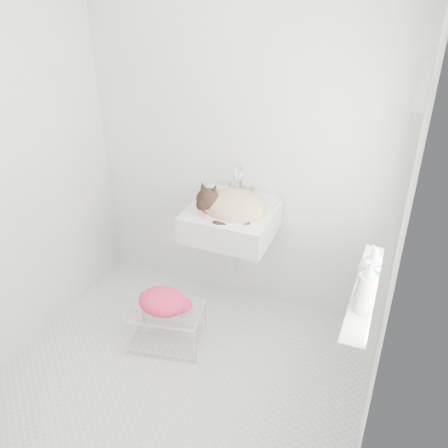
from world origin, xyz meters
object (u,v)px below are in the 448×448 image
at_px(bottle_a, 363,310).
at_px(bottle_c, 371,279).
at_px(bottle_b, 366,297).
at_px(sink, 231,210).
at_px(cat, 232,206).
at_px(wire_rack, 167,324).

relative_size(bottle_a, bottle_c, 1.25).
height_order(bottle_a, bottle_b, bottle_a).
xyz_separation_m(sink, bottle_b, (0.96, -0.60, 0.00)).
xyz_separation_m(bottle_b, bottle_c, (0.00, 0.16, 0.00)).
relative_size(cat, wire_rack, 1.01).
distance_m(bottle_a, bottle_c, 0.28).
distance_m(wire_rack, bottle_b, 1.43).
bearing_deg(sink, wire_rack, -120.56).
height_order(bottle_a, bottle_c, bottle_a).
height_order(cat, bottle_a, cat).
bearing_deg(bottle_b, sink, 147.96).
height_order(sink, bottle_b, sink).
distance_m(sink, bottle_a, 1.20).
bearing_deg(wire_rack, cat, 57.33).
relative_size(bottle_b, bottle_c, 1.07).
xyz_separation_m(sink, wire_rack, (-0.27, -0.47, -0.70)).
bearing_deg(cat, bottle_b, -39.69).
height_order(cat, bottle_c, cat).
xyz_separation_m(bottle_a, bottle_b, (0.00, 0.11, 0.00)).
relative_size(sink, cat, 1.21).
bearing_deg(wire_rack, bottle_a, -11.33).
distance_m(cat, bottle_b, 1.12).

